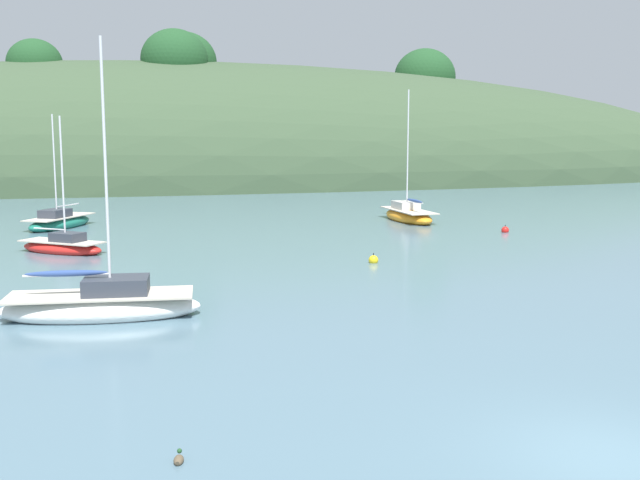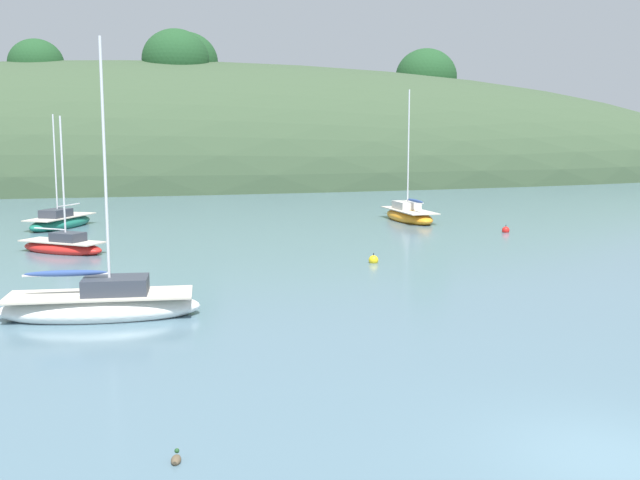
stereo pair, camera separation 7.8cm
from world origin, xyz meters
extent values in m
plane|color=slate|center=(0.00, 0.00, 0.00)|extent=(400.00, 400.00, 0.00)
ellipsoid|color=#384C33|center=(0.00, 77.26, 0.00)|extent=(150.00, 36.00, 27.42)
ellipsoid|color=#1E4723|center=(-1.69, 74.14, 13.63)|extent=(7.26, 6.60, 6.60)
ellipsoid|color=#1E4723|center=(30.38, 80.54, 12.81)|extent=(7.90, 7.18, 7.18)
ellipsoid|color=#1E4723|center=(-0.44, 76.57, 13.64)|extent=(7.29, 6.63, 6.63)
ellipsoid|color=#1E4723|center=(-16.14, 75.32, 12.94)|extent=(5.74, 5.22, 5.22)
ellipsoid|color=red|center=(-11.06, 27.24, 0.21)|extent=(4.62, 4.17, 0.75)
cube|color=beige|center=(-11.06, 27.24, 0.54)|extent=(4.25, 3.84, 0.06)
cube|color=#333842|center=(-10.77, 27.01, 0.77)|extent=(1.81, 1.74, 0.46)
cylinder|color=silver|center=(-10.87, 27.09, 3.56)|extent=(0.09, 0.09, 6.04)
cylinder|color=silver|center=(-11.63, 27.71, 1.12)|extent=(1.56, 1.29, 0.07)
ellipsoid|color=white|center=(-9.03, 13.20, 0.27)|extent=(6.44, 2.81, 1.00)
cube|color=beige|center=(-9.03, 13.20, 0.72)|extent=(5.93, 2.58, 0.06)
cube|color=#333842|center=(-8.54, 13.15, 1.00)|extent=(2.14, 1.59, 0.55)
cylinder|color=silver|center=(-8.72, 13.17, 4.71)|extent=(0.09, 0.09, 7.97)
cylinder|color=silver|center=(-10.02, 13.32, 1.39)|extent=(2.61, 0.36, 0.07)
ellipsoid|color=#2D4784|center=(-10.02, 13.32, 1.44)|extent=(2.52, 0.48, 0.20)
ellipsoid|color=#196B56|center=(-11.80, 37.51, 0.25)|extent=(4.51, 5.88, 0.91)
cube|color=beige|center=(-11.80, 37.51, 0.66)|extent=(4.15, 5.41, 0.06)
cube|color=#333842|center=(-12.02, 37.12, 0.92)|extent=(1.99, 2.20, 0.52)
cylinder|color=silver|center=(-11.94, 37.27, 3.77)|extent=(0.09, 0.09, 6.23)
cylinder|color=silver|center=(-11.34, 38.30, 1.30)|extent=(1.25, 2.10, 0.07)
ellipsoid|color=orange|center=(10.19, 35.20, 0.27)|extent=(2.17, 6.13, 0.98)
cube|color=beige|center=(10.19, 35.20, 0.71)|extent=(2.00, 5.64, 0.06)
cube|color=beige|center=(10.18, 35.69, 0.98)|extent=(1.38, 1.97, 0.54)
cylinder|color=silver|center=(10.19, 35.51, 4.63)|extent=(0.09, 0.09, 7.85)
cylinder|color=silver|center=(10.21, 34.23, 1.37)|extent=(0.11, 2.56, 0.07)
ellipsoid|color=#2D4784|center=(10.21, 34.23, 1.42)|extent=(0.24, 2.46, 0.20)
sphere|color=yellow|center=(2.62, 20.50, 0.12)|extent=(0.44, 0.44, 0.44)
cylinder|color=black|center=(2.62, 20.50, 0.39)|extent=(0.04, 0.04, 0.10)
sphere|color=red|center=(13.53, 28.38, 0.12)|extent=(0.44, 0.44, 0.44)
cylinder|color=black|center=(13.53, 28.38, 0.39)|extent=(0.04, 0.04, 0.10)
ellipsoid|color=brown|center=(-7.55, 1.78, 0.04)|extent=(0.24, 0.37, 0.16)
sphere|color=#1E4723|center=(-7.52, 1.92, 0.16)|extent=(0.09, 0.09, 0.09)
cone|color=gold|center=(-7.51, 1.99, 0.15)|extent=(0.04, 0.05, 0.04)
cone|color=brown|center=(-7.58, 1.63, 0.08)|extent=(0.08, 0.09, 0.08)
camera|label=1|loc=(-8.46, -11.14, 5.81)|focal=42.46mm
camera|label=2|loc=(-8.39, -11.16, 5.81)|focal=42.46mm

